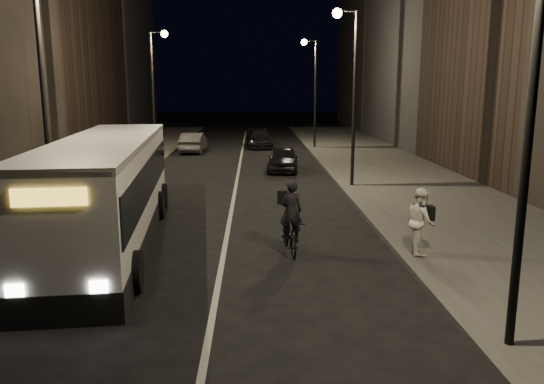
{
  "coord_description": "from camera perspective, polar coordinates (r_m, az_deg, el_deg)",
  "views": [
    {
      "loc": [
        0.92,
        -12.89,
        4.83
      ],
      "look_at": [
        1.48,
        3.72,
        1.5
      ],
      "focal_mm": 35.0,
      "sensor_mm": 36.0,
      "label": 1
    }
  ],
  "objects": [
    {
      "name": "city_bus",
      "position": [
        17.06,
        -17.25,
        0.52
      ],
      "size": [
        3.71,
        12.31,
        3.27
      ],
      "rotation": [
        0.0,
        0.0,
        0.09
      ],
      "color": "silver",
      "rests_on": "ground"
    },
    {
      "name": "streetlight_left_far",
      "position": [
        35.45,
        -12.36,
        11.93
      ],
      "size": [
        1.2,
        0.44,
        8.12
      ],
      "color": "black",
      "rests_on": "sidewalk_left"
    },
    {
      "name": "car_far",
      "position": [
        42.61,
        -1.35,
        5.76
      ],
      "size": [
        2.23,
        4.91,
        1.4
      ],
      "primitive_type": "imported",
      "rotation": [
        0.0,
        0.0,
        0.06
      ],
      "color": "black",
      "rests_on": "ground"
    },
    {
      "name": "building_row_right",
      "position": [
        43.48,
        19.39,
        18.21
      ],
      "size": [
        8.0,
        61.0,
        21.0
      ],
      "primitive_type": "cube",
      "color": "black",
      "rests_on": "ground"
    },
    {
      "name": "pedestrian_woman",
      "position": [
        15.5,
        15.73,
        -3.02
      ],
      "size": [
        0.77,
        0.96,
        1.88
      ],
      "primitive_type": "imported",
      "rotation": [
        0.0,
        0.0,
        1.51
      ],
      "color": "silver",
      "rests_on": "sidewalk_right"
    },
    {
      "name": "cyclist_on_bicycle",
      "position": [
        15.53,
        1.98,
        -3.97
      ],
      "size": [
        0.88,
        1.98,
        2.21
      ],
      "rotation": [
        0.0,
        0.0,
        0.11
      ],
      "color": "black",
      "rests_on": "ground"
    },
    {
      "name": "sidewalk_left",
      "position": [
        28.88,
        -20.94,
        1.11
      ],
      "size": [
        7.0,
        70.0,
        0.16
      ],
      "primitive_type": "cube",
      "color": "#373735",
      "rests_on": "ground"
    },
    {
      "name": "building_row_left",
      "position": [
        45.14,
        -25.26,
        18.15
      ],
      "size": [
        8.0,
        61.0,
        22.0
      ],
      "primitive_type": "cube",
      "color": "black",
      "rests_on": "ground"
    },
    {
      "name": "streetlight_right_mid",
      "position": [
        25.28,
        8.32,
        12.42
      ],
      "size": [
        1.2,
        0.44,
        8.12
      ],
      "color": "black",
      "rests_on": "sidewalk_right"
    },
    {
      "name": "car_mid",
      "position": [
        39.9,
        -8.46,
        5.31
      ],
      "size": [
        1.69,
        4.5,
        1.47
      ],
      "primitive_type": "imported",
      "rotation": [
        0.0,
        0.0,
        3.11
      ],
      "color": "#39393C",
      "rests_on": "ground"
    },
    {
      "name": "car_near",
      "position": [
        30.67,
        1.18,
        3.61
      ],
      "size": [
        2.02,
        4.31,
        1.43
      ],
      "primitive_type": "imported",
      "rotation": [
        0.0,
        0.0,
        -0.08
      ],
      "color": "black",
      "rests_on": "ground"
    },
    {
      "name": "streetlight_right_near",
      "position": [
        9.94,
        25.17,
        13.36
      ],
      "size": [
        1.2,
        0.44,
        8.12
      ],
      "color": "black",
      "rests_on": "sidewalk_right"
    },
    {
      "name": "streetlight_left_near",
      "position": [
        18.02,
        -22.77,
        12.16
      ],
      "size": [
        1.2,
        0.44,
        8.12
      ],
      "color": "black",
      "rests_on": "sidewalk_left"
    },
    {
      "name": "ground",
      "position": [
        13.79,
        -5.7,
        -9.22
      ],
      "size": [
        180.0,
        180.0,
        0.0
      ],
      "primitive_type": "plane",
      "color": "black",
      "rests_on": "ground"
    },
    {
      "name": "streetlight_right_far",
      "position": [
        41.13,
        4.33,
        12.03
      ],
      "size": [
        1.2,
        0.44,
        8.12
      ],
      "color": "black",
      "rests_on": "sidewalk_right"
    },
    {
      "name": "sidewalk_right",
      "position": [
        28.34,
        13.62,
        1.36
      ],
      "size": [
        7.0,
        70.0,
        0.16
      ],
      "primitive_type": "cube",
      "color": "#373735",
      "rests_on": "ground"
    }
  ]
}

